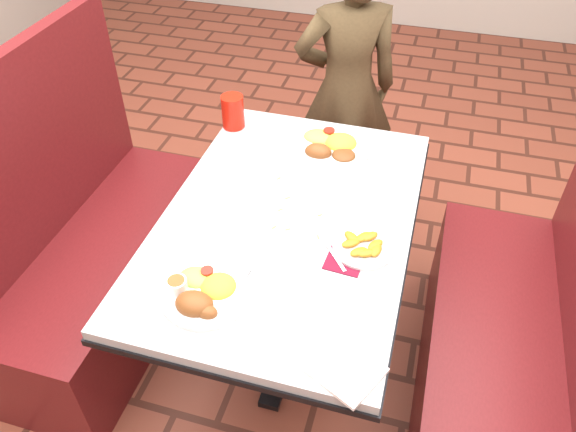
# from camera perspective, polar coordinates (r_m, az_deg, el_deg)

# --- Properties ---
(dining_table) EXTENTS (0.81, 1.21, 0.75)m
(dining_table) POSITION_cam_1_polar(r_m,az_deg,el_deg) (1.90, 0.00, -2.17)
(dining_table) COLOR #B6B9BB
(dining_table) RESTS_ON ground
(booth_bench_left) EXTENTS (0.47, 1.20, 1.17)m
(booth_bench_left) POSITION_cam_1_polar(r_m,az_deg,el_deg) (2.41, -18.57, -4.01)
(booth_bench_left) COLOR maroon
(booth_bench_left) RESTS_ON ground
(booth_bench_right) EXTENTS (0.47, 1.20, 1.17)m
(booth_bench_right) POSITION_cam_1_polar(r_m,az_deg,el_deg) (2.15, 21.47, -12.44)
(booth_bench_right) COLOR maroon
(booth_bench_right) RESTS_ON ground
(diner_person) EXTENTS (0.58, 0.49, 1.35)m
(diner_person) POSITION_cam_1_polar(r_m,az_deg,el_deg) (2.70, 5.90, 12.64)
(diner_person) COLOR brown
(diner_person) RESTS_ON ground
(near_dinner_plate) EXTENTS (0.25, 0.25, 0.08)m
(near_dinner_plate) POSITION_cam_1_polar(r_m,az_deg,el_deg) (1.59, -8.69, -7.48)
(near_dinner_plate) COLOR white
(near_dinner_plate) RESTS_ON dining_table
(far_dinner_plate) EXTENTS (0.30, 0.30, 0.08)m
(far_dinner_plate) POSITION_cam_1_polar(r_m,az_deg,el_deg) (2.13, 4.35, 7.32)
(far_dinner_plate) COLOR white
(far_dinner_plate) RESTS_ON dining_table
(plantain_plate) EXTENTS (0.19, 0.19, 0.03)m
(plantain_plate) POSITION_cam_1_polar(r_m,az_deg,el_deg) (1.73, 7.65, -3.09)
(plantain_plate) COLOR white
(plantain_plate) RESTS_ON dining_table
(maroon_napkin) EXTENTS (0.12, 0.12, 0.00)m
(maroon_napkin) POSITION_cam_1_polar(r_m,az_deg,el_deg) (1.70, 5.76, -4.53)
(maroon_napkin) COLOR maroon
(maroon_napkin) RESTS_ON dining_table
(spoon_utensil) EXTENTS (0.09, 0.11, 0.00)m
(spoon_utensil) POSITION_cam_1_polar(r_m,az_deg,el_deg) (1.70, 4.78, -4.12)
(spoon_utensil) COLOR silver
(spoon_utensil) RESTS_ON dining_table
(red_tumbler) EXTENTS (0.09, 0.09, 0.13)m
(red_tumbler) POSITION_cam_1_polar(r_m,az_deg,el_deg) (2.25, -5.63, 10.50)
(red_tumbler) COLOR red
(red_tumbler) RESTS_ON dining_table
(paper_napkin) EXTENTS (0.24, 0.22, 0.01)m
(paper_napkin) POSITION_cam_1_polar(r_m,az_deg,el_deg) (1.46, 5.33, -14.93)
(paper_napkin) COLOR white
(paper_napkin) RESTS_ON dining_table
(knife_utensil) EXTENTS (0.03, 0.15, 0.00)m
(knife_utensil) POSITION_cam_1_polar(r_m,az_deg,el_deg) (1.62, -4.90, -6.85)
(knife_utensil) COLOR silver
(knife_utensil) RESTS_ON dining_table
(fork_utensil) EXTENTS (0.07, 0.15, 0.00)m
(fork_utensil) POSITION_cam_1_polar(r_m,az_deg,el_deg) (1.63, -8.04, -6.92)
(fork_utensil) COLOR silver
(fork_utensil) RESTS_ON dining_table
(lettuce_shreds) EXTENTS (0.28, 0.32, 0.00)m
(lettuce_shreds) POSITION_cam_1_polar(r_m,az_deg,el_deg) (1.87, 1.69, 0.96)
(lettuce_shreds) COLOR #90CB51
(lettuce_shreds) RESTS_ON dining_table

